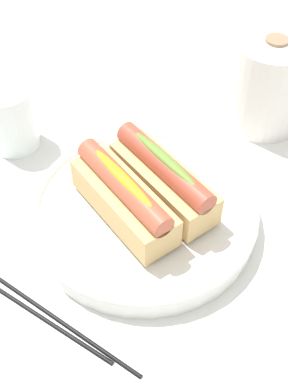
# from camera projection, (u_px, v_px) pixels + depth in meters

# --- Properties ---
(ground_plane) EXTENTS (2.40, 2.40, 0.00)m
(ground_plane) POSITION_uv_depth(u_px,v_px,m) (146.00, 233.00, 0.63)
(ground_plane) COLOR white
(serving_bowl) EXTENTS (0.27, 0.27, 0.03)m
(serving_bowl) POSITION_uv_depth(u_px,v_px,m) (144.00, 212.00, 0.63)
(serving_bowl) COLOR white
(serving_bowl) RESTS_ON ground_plane
(hotdog_front) EXTENTS (0.16, 0.08, 0.06)m
(hotdog_front) POSITION_uv_depth(u_px,v_px,m) (124.00, 197.00, 0.59)
(hotdog_front) COLOR #DBB270
(hotdog_front) RESTS_ON serving_bowl
(hotdog_back) EXTENTS (0.16, 0.08, 0.06)m
(hotdog_back) POSITION_uv_depth(u_px,v_px,m) (164.00, 178.00, 0.61)
(hotdog_back) COLOR #DBB270
(hotdog_back) RESTS_ON serving_bowl
(water_glass) EXTENTS (0.07, 0.07, 0.09)m
(water_glass) POSITION_uv_depth(u_px,v_px,m) (12.00, 121.00, 0.71)
(water_glass) COLOR white
(water_glass) RESTS_ON ground_plane
(paper_towel_roll) EXTENTS (0.11, 0.11, 0.13)m
(paper_towel_roll) POSITION_uv_depth(u_px,v_px,m) (268.00, 83.00, 0.73)
(paper_towel_roll) COLOR white
(paper_towel_roll) RESTS_ON ground_plane
(chopstick_near) EXTENTS (0.22, 0.03, 0.01)m
(chopstick_near) POSITION_uv_depth(u_px,v_px,m) (57.00, 318.00, 0.55)
(chopstick_near) COLOR black
(chopstick_near) RESTS_ON ground_plane
(chopstick_far) EXTENTS (0.22, 0.04, 0.01)m
(chopstick_far) POSITION_uv_depth(u_px,v_px,m) (29.00, 309.00, 0.56)
(chopstick_far) COLOR black
(chopstick_far) RESTS_ON ground_plane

